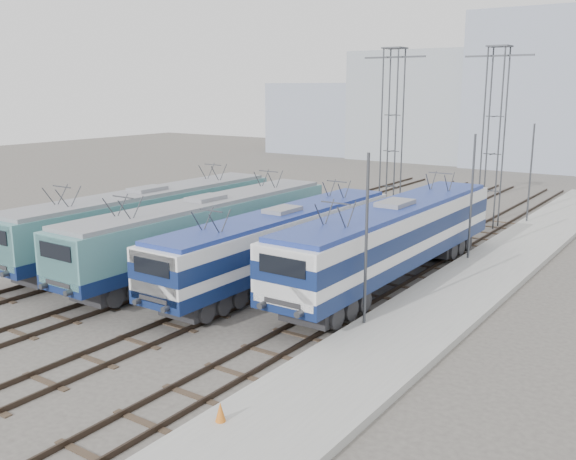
{
  "coord_description": "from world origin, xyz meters",
  "views": [
    {
      "loc": [
        19.69,
        -19.39,
        9.36
      ],
      "look_at": [
        1.5,
        7.0,
        2.23
      ],
      "focal_mm": 40.0,
      "sensor_mm": 36.0,
      "label": 1
    }
  ],
  "objects_px": {
    "locomotive_center_left": "(204,228)",
    "mast_rear": "(530,175)",
    "locomotive_far_right": "(392,235)",
    "mast_mid": "(471,200)",
    "locomotive_center_right": "(280,239)",
    "locomotive_far_left": "(146,217)",
    "mast_front": "(366,244)",
    "catenary_tower_west": "(392,128)",
    "catenary_tower_east": "(494,129)",
    "safety_cone": "(220,412)"
  },
  "relations": [
    {
      "from": "locomotive_center_right",
      "to": "locomotive_far_left",
      "type": "bearing_deg",
      "value": -178.03
    },
    {
      "from": "locomotive_far_left",
      "to": "catenary_tower_west",
      "type": "xyz_separation_m",
      "value": [
        6.75,
        17.03,
        4.35
      ]
    },
    {
      "from": "catenary_tower_west",
      "to": "catenary_tower_east",
      "type": "bearing_deg",
      "value": 17.1
    },
    {
      "from": "locomotive_center_left",
      "to": "catenary_tower_west",
      "type": "relative_size",
      "value": 1.51
    },
    {
      "from": "catenary_tower_east",
      "to": "safety_cone",
      "type": "distance_m",
      "value": 31.77
    },
    {
      "from": "locomotive_center_left",
      "to": "mast_mid",
      "type": "relative_size",
      "value": 2.6
    },
    {
      "from": "locomotive_far_left",
      "to": "safety_cone",
      "type": "bearing_deg",
      "value": -37.54
    },
    {
      "from": "locomotive_center_right",
      "to": "mast_front",
      "type": "height_order",
      "value": "mast_front"
    },
    {
      "from": "locomotive_center_right",
      "to": "safety_cone",
      "type": "xyz_separation_m",
      "value": [
        6.69,
        -12.36,
        -1.61
      ]
    },
    {
      "from": "mast_front",
      "to": "safety_cone",
      "type": "relative_size",
      "value": 12.15
    },
    {
      "from": "mast_front",
      "to": "safety_cone",
      "type": "distance_m",
      "value": 9.55
    },
    {
      "from": "catenary_tower_west",
      "to": "locomotive_center_left",
      "type": "bearing_deg",
      "value": -97.44
    },
    {
      "from": "catenary_tower_west",
      "to": "catenary_tower_east",
      "type": "relative_size",
      "value": 1.0
    },
    {
      "from": "locomotive_far_left",
      "to": "catenary_tower_east",
      "type": "distance_m",
      "value": 23.59
    },
    {
      "from": "mast_front",
      "to": "catenary_tower_east",
      "type": "bearing_deg",
      "value": 95.45
    },
    {
      "from": "mast_mid",
      "to": "safety_cone",
      "type": "height_order",
      "value": "mast_mid"
    },
    {
      "from": "mast_mid",
      "to": "mast_rear",
      "type": "relative_size",
      "value": 1.0
    },
    {
      "from": "mast_front",
      "to": "locomotive_center_right",
      "type": "bearing_deg",
      "value": 152.71
    },
    {
      "from": "mast_front",
      "to": "mast_rear",
      "type": "distance_m",
      "value": 24.0
    },
    {
      "from": "catenary_tower_west",
      "to": "safety_cone",
      "type": "xyz_separation_m",
      "value": [
        8.94,
        -29.09,
        -6.05
      ]
    },
    {
      "from": "locomotive_far_right",
      "to": "safety_cone",
      "type": "distance_m",
      "value": 15.62
    },
    {
      "from": "locomotive_far_right",
      "to": "catenary_tower_east",
      "type": "height_order",
      "value": "catenary_tower_east"
    },
    {
      "from": "locomotive_center_left",
      "to": "locomotive_center_right",
      "type": "bearing_deg",
      "value": 6.43
    },
    {
      "from": "mast_mid",
      "to": "locomotive_center_left",
      "type": "bearing_deg",
      "value": -139.61
    },
    {
      "from": "locomotive_far_right",
      "to": "mast_front",
      "type": "height_order",
      "value": "mast_front"
    },
    {
      "from": "mast_mid",
      "to": "mast_rear",
      "type": "bearing_deg",
      "value": 90.0
    },
    {
      "from": "locomotive_center_left",
      "to": "mast_front",
      "type": "xyz_separation_m",
      "value": [
        10.85,
        -2.77,
        1.24
      ]
    },
    {
      "from": "locomotive_center_right",
      "to": "locomotive_center_left",
      "type": "bearing_deg",
      "value": -173.57
    },
    {
      "from": "catenary_tower_west",
      "to": "safety_cone",
      "type": "relative_size",
      "value": 20.83
    },
    {
      "from": "catenary_tower_west",
      "to": "mast_rear",
      "type": "bearing_deg",
      "value": 24.94
    },
    {
      "from": "locomotive_far_left",
      "to": "catenary_tower_west",
      "type": "distance_m",
      "value": 18.83
    },
    {
      "from": "locomotive_center_left",
      "to": "locomotive_center_right",
      "type": "height_order",
      "value": "locomotive_center_left"
    },
    {
      "from": "locomotive_far_left",
      "to": "mast_front",
      "type": "height_order",
      "value": "mast_front"
    },
    {
      "from": "mast_rear",
      "to": "safety_cone",
      "type": "distance_m",
      "value": 33.22
    },
    {
      "from": "locomotive_far_right",
      "to": "catenary_tower_west",
      "type": "distance_m",
      "value": 15.88
    },
    {
      "from": "catenary_tower_west",
      "to": "safety_cone",
      "type": "bearing_deg",
      "value": -72.92
    },
    {
      "from": "mast_mid",
      "to": "locomotive_far_left",
      "type": "bearing_deg",
      "value": -149.53
    },
    {
      "from": "locomotive_far_left",
      "to": "safety_cone",
      "type": "relative_size",
      "value": 31.96
    },
    {
      "from": "catenary_tower_east",
      "to": "locomotive_far_right",
      "type": "bearing_deg",
      "value": -89.09
    },
    {
      "from": "catenary_tower_east",
      "to": "locomotive_center_right",
      "type": "bearing_deg",
      "value": -102.79
    },
    {
      "from": "locomotive_center_right",
      "to": "mast_front",
      "type": "distance_m",
      "value": 7.26
    },
    {
      "from": "mast_front",
      "to": "locomotive_far_left",
      "type": "bearing_deg",
      "value": 169.06
    },
    {
      "from": "locomotive_far_left",
      "to": "locomotive_center_left",
      "type": "xyz_separation_m",
      "value": [
        4.5,
        -0.2,
        -0.03
      ]
    },
    {
      "from": "locomotive_far_right",
      "to": "mast_mid",
      "type": "bearing_deg",
      "value": 72.1
    },
    {
      "from": "mast_mid",
      "to": "safety_cone",
      "type": "bearing_deg",
      "value": -89.09
    },
    {
      "from": "locomotive_far_right",
      "to": "catenary_tower_east",
      "type": "relative_size",
      "value": 1.57
    },
    {
      "from": "locomotive_far_right",
      "to": "locomotive_center_right",
      "type": "bearing_deg",
      "value": -146.36
    },
    {
      "from": "locomotive_center_left",
      "to": "mast_rear",
      "type": "height_order",
      "value": "mast_rear"
    },
    {
      "from": "locomotive_center_left",
      "to": "locomotive_center_right",
      "type": "xyz_separation_m",
      "value": [
        4.5,
        0.51,
        -0.06
      ]
    },
    {
      "from": "mast_front",
      "to": "mast_mid",
      "type": "relative_size",
      "value": 1.0
    }
  ]
}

